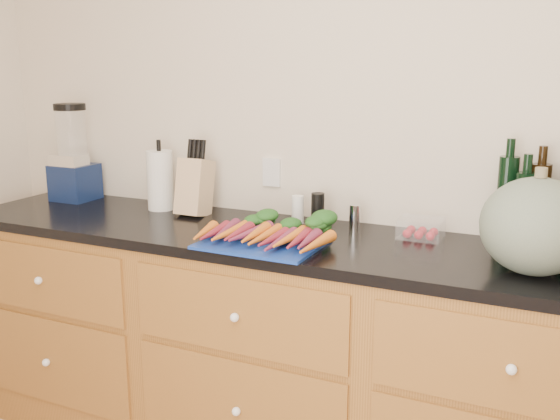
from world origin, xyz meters
The scene contains 14 objects.
wall_back centered at (0.00, 1.62, 1.30)m, with size 4.10×0.05×2.60m, color beige.
cabinets centered at (0.00, 1.30, 0.45)m, with size 3.60×0.64×0.90m.
countertop centered at (0.00, 1.30, 0.92)m, with size 3.64×0.62×0.04m, color black.
cutting_board centered at (-0.42, 1.14, 0.95)m, with size 0.42×0.32×0.01m, color navy.
carrots centered at (-0.42, 1.18, 0.98)m, with size 0.48×0.33×0.06m.
squash centered at (0.47, 1.21, 1.09)m, with size 0.33×0.33×0.30m, color #516152.
blender_appliance centered at (-1.57, 1.46, 1.14)m, with size 0.18×0.18×0.45m.
paper_towel centered at (-1.08, 1.46, 1.07)m, with size 0.12×0.12×0.26m, color white.
knife_block centered at (-0.89, 1.44, 1.06)m, with size 0.12×0.12×0.24m, color tan.
grinder_salt centered at (-0.43, 1.48, 1.00)m, with size 0.05×0.05×0.11m, color white.
grinder_pepper centered at (-0.34, 1.48, 1.01)m, with size 0.05×0.05×0.13m, color black.
canister_chrome centered at (-0.19, 1.48, 0.99)m, with size 0.04×0.04×0.10m, color silver.
tomato_box centered at (0.07, 1.47, 0.98)m, with size 0.16×0.13×0.07m, color white.
bottles centered at (0.46, 1.51, 1.09)m, with size 0.28×0.14×0.34m.
Camera 1 is at (0.53, -0.78, 1.57)m, focal length 40.00 mm.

